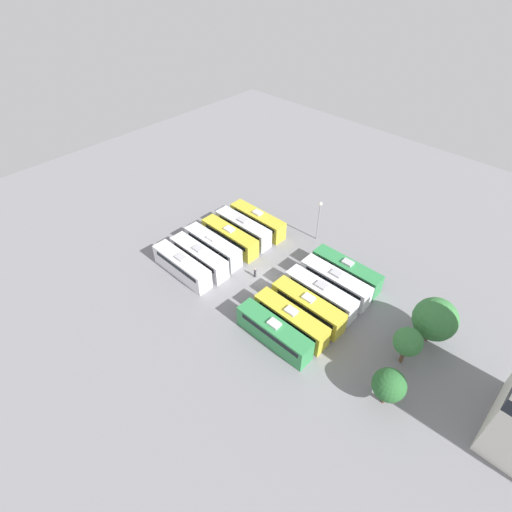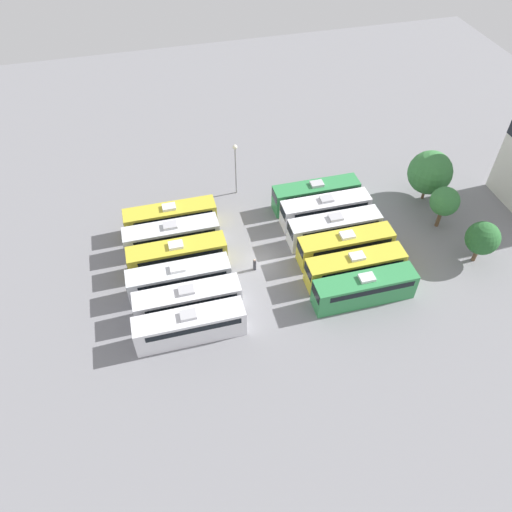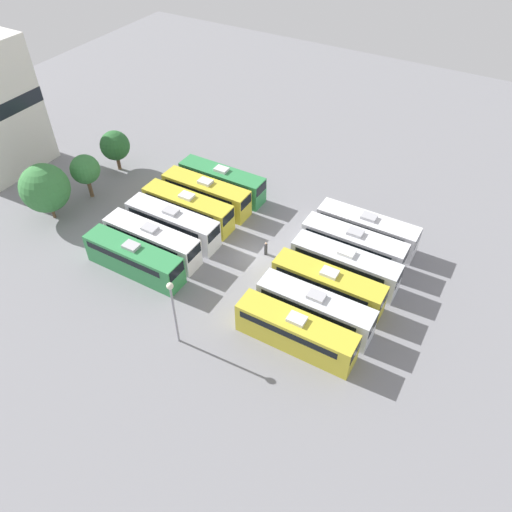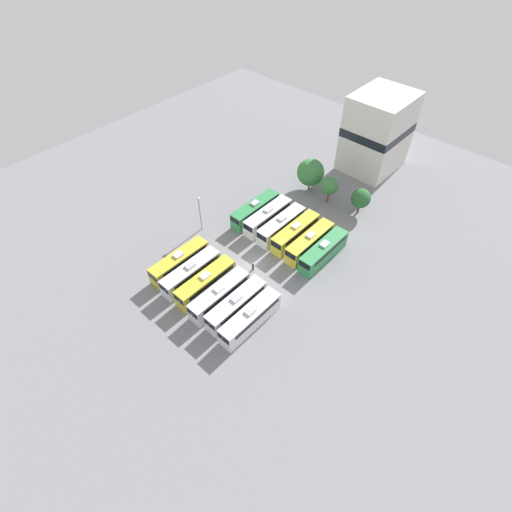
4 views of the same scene
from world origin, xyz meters
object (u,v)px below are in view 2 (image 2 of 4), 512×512
Objects in this scene: bus_1 at (172,236)px; bus_8 at (334,228)px; bus_4 at (188,301)px; bus_7 at (326,209)px; bus_11 at (365,288)px; bus_5 at (190,325)px; bus_10 at (355,267)px; tree_0 at (430,173)px; tree_2 at (483,238)px; bus_2 at (178,255)px; bus_6 at (316,194)px; tree_1 at (445,202)px; worker_person at (255,265)px; bus_0 at (171,217)px; bus_9 at (346,246)px; bus_3 at (180,278)px; light_pole at (235,161)px.

bus_8 is (3.46, 18.92, 0.00)m from bus_1.
bus_4 and bus_7 have the same top height.
bus_1 is at bearing -125.11° from bus_11.
bus_5 is 19.19m from bus_10.
tree_0 reaches higher than tree_2.
bus_8 is 15.07m from tree_0.
bus_2 is at bearing -109.62° from bus_10.
bus_10 is at bearing -0.38° from bus_8.
bus_4 is at bearing 0.78° from bus_2.
bus_2 is at bearing -90.39° from bus_8.
bus_11 is at bearing -46.02° from tree_0.
bus_8 is (-9.79, 18.95, 0.00)m from bus_5.
bus_2 and bus_7 have the same top height.
bus_6 is 15.53m from tree_1.
worker_person is 25.69m from tree_2.
worker_person is (5.94, 8.46, -1.05)m from bus_1.
bus_5 and bus_10 have the same top height.
bus_0 is 24.61m from bus_11.
bus_9 is at bearing 0.48° from bus_7.
bus_0 is 1.95× the size of tree_1.
bus_5 is (6.44, 0.10, 0.00)m from bus_3.
light_pole is 30.66m from tree_2.
bus_4 is 21.30m from bus_7.
worker_person is 0.24× the size of tree_0.
bus_4 is at bearing -27.01° from light_pole.
bus_2 is 1.95× the size of tree_1.
bus_5 is at bearing -89.61° from bus_11.
bus_2 is 1.00× the size of bus_5.
tree_2 is at bearing 66.82° from bus_0.
bus_6 is at bearing 125.27° from bus_4.
bus_0 is 32.99m from tree_1.
tree_0 is (-10.87, 14.28, 2.33)m from bus_10.
bus_0 is 1.00× the size of bus_11.
tree_1 is at bearing 71.50° from bus_7.
tree_0 is 1.28× the size of tree_2.
light_pole reaches higher than tree_0.
bus_1 is 1.48× the size of light_pole.
bus_0 and bus_10 have the same top height.
bus_3 is at bearing -62.54° from bus_6.
worker_person is at bearing -60.87° from bus_7.
bus_0 is 1.60× the size of tree_0.
bus_0 is 6.63m from bus_2.
tree_2 is (4.31, 14.40, 1.68)m from bus_9.
bus_5 and bus_7 have the same top height.
bus_2 is 1.00× the size of bus_9.
tree_0 is at bearing -178.32° from tree_2.
bus_3 is 6.44m from bus_5.
tree_0 is (2.42, 32.84, 2.33)m from bus_0.
worker_person is at bearing 72.51° from bus_2.
bus_11 is (16.41, 18.34, 0.00)m from bus_0.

